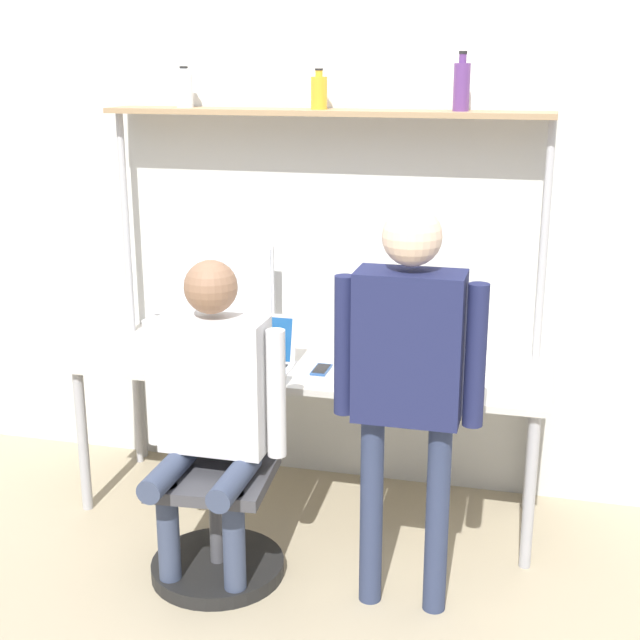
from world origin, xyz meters
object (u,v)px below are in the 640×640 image
at_px(bottle_amber, 319,92).
at_px(person_seated, 211,397).
at_px(cell_phone, 321,370).
at_px(bottle_purple, 462,86).
at_px(monitor, 211,286).
at_px(laptop, 258,351).
at_px(person_standing, 408,363).
at_px(bottle_clear, 185,90).
at_px(office_chair, 219,508).

bearing_deg(bottle_amber, person_seated, -102.17).
distance_m(cell_phone, bottle_purple, 1.40).
bearing_deg(cell_phone, bottle_amber, 106.07).
bearing_deg(bottle_amber, monitor, -177.80).
relative_size(laptop, bottle_amber, 1.90).
height_order(person_standing, bottle_amber, bottle_amber).
bearing_deg(person_standing, bottle_amber, 121.70).
height_order(laptop, bottle_amber, bottle_amber).
height_order(laptop, cell_phone, laptop).
bearing_deg(bottle_amber, bottle_clear, 180.00).
distance_m(cell_phone, office_chair, 0.77).
bearing_deg(bottle_amber, bottle_purple, -0.00).
relative_size(office_chair, person_seated, 0.68).
bearing_deg(bottle_purple, office_chair, -133.69).
distance_m(laptop, bottle_clear, 1.29).
height_order(cell_phone, person_standing, person_standing).
xyz_separation_m(person_seated, bottle_purple, (0.85, 0.93, 1.19)).
height_order(laptop, person_seated, person_seated).
bearing_deg(cell_phone, office_chair, -120.10).
bearing_deg(person_standing, laptop, 142.58).
height_order(person_seated, person_standing, person_standing).
bearing_deg(monitor, person_standing, -39.32).
bearing_deg(monitor, person_seated, -69.19).
distance_m(laptop, bottle_purple, 1.49).
relative_size(person_standing, bottle_clear, 8.44).
bearing_deg(person_standing, cell_phone, 129.19).
bearing_deg(cell_phone, person_standing, -50.81).
bearing_deg(laptop, bottle_clear, 142.60).
bearing_deg(person_seated, bottle_clear, 115.97).
bearing_deg(bottle_amber, person_standing, -58.30).
distance_m(cell_phone, person_seated, 0.65).
bearing_deg(cell_phone, person_seated, -117.80).
height_order(cell_phone, person_seated, person_seated).
xyz_separation_m(monitor, cell_phone, (0.65, -0.34, -0.27)).
bearing_deg(cell_phone, monitor, 152.72).
xyz_separation_m(person_seated, person_standing, (0.79, -0.02, 0.22)).
distance_m(monitor, cell_phone, 0.78).
xyz_separation_m(laptop, person_seated, (0.00, -0.59, -0.01)).
height_order(office_chair, person_seated, person_seated).
bearing_deg(office_chair, laptop, 89.69).
xyz_separation_m(person_seated, bottle_clear, (-0.46, 0.93, 1.16)).
distance_m(monitor, office_chair, 1.18).
xyz_separation_m(laptop, person_standing, (0.79, -0.60, 0.21)).
bearing_deg(bottle_clear, office_chair, -63.02).
distance_m(cell_phone, bottle_amber, 1.26).
height_order(monitor, person_seated, person_seated).
xyz_separation_m(cell_phone, bottle_clear, (-0.76, 0.36, 1.21)).
relative_size(laptop, person_standing, 0.22).
height_order(cell_phone, bottle_amber, bottle_amber).
bearing_deg(laptop, office_chair, -90.31).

